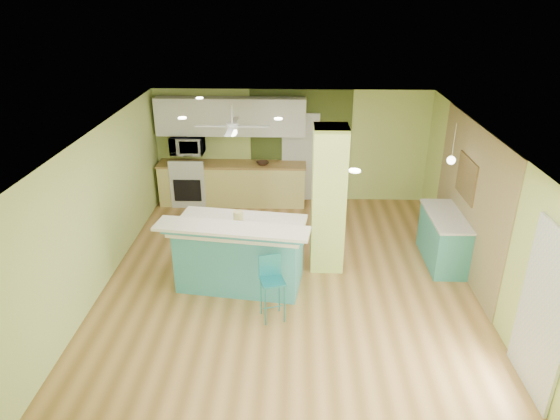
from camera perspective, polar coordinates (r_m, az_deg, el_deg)
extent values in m
cube|color=olive|center=(8.43, 0.96, -8.00)|extent=(6.00, 7.00, 0.01)
cube|color=white|center=(7.40, 1.09, 8.66)|extent=(6.00, 7.00, 0.01)
cube|color=#C1D572|center=(11.12, 1.31, 7.30)|extent=(6.00, 0.01, 2.50)
cube|color=#C1D572|center=(4.87, 0.31, -17.60)|extent=(6.00, 0.01, 2.50)
cube|color=#C1D572|center=(8.42, -19.88, 0.07)|extent=(0.01, 7.00, 2.50)
cube|color=#C1D572|center=(8.36, 22.09, -0.48)|extent=(0.01, 7.00, 2.50)
cube|color=olive|center=(8.87, 20.78, 1.15)|extent=(0.02, 3.40, 2.50)
cube|color=#414F1F|center=(11.10, 2.35, 7.26)|extent=(2.20, 0.02, 2.50)
cube|color=silver|center=(11.15, 2.33, 5.99)|extent=(0.82, 0.05, 2.00)
cube|color=silver|center=(6.59, 27.89, -10.46)|extent=(0.04, 1.08, 2.10)
cube|color=#B8D060|center=(8.31, 5.56, 1.16)|extent=(0.55, 0.55, 2.50)
cube|color=#DECD74|center=(11.18, -5.43, 2.95)|extent=(3.20, 0.60, 0.90)
cube|color=olive|center=(11.02, -5.52, 5.23)|extent=(3.25, 0.63, 0.04)
cube|color=silver|center=(11.34, -10.20, 2.97)|extent=(0.76, 0.64, 0.90)
cube|color=black|center=(11.05, -10.52, 2.21)|extent=(0.59, 0.02, 0.50)
cube|color=silver|center=(10.88, -10.72, 5.05)|extent=(0.76, 0.06, 0.18)
cube|color=white|center=(10.84, -5.67, 10.59)|extent=(3.20, 0.34, 0.80)
imported|color=white|center=(11.05, -10.55, 7.33)|extent=(0.70, 0.48, 0.39)
cylinder|color=white|center=(9.46, -5.53, 10.75)|extent=(0.03, 0.03, 0.40)
cylinder|color=white|center=(9.51, -5.48, 9.58)|extent=(0.24, 0.24, 0.10)
sphere|color=white|center=(9.54, -5.45, 8.88)|extent=(0.18, 0.18, 0.18)
cylinder|color=white|center=(8.60, 19.26, 7.35)|extent=(0.01, 0.01, 0.62)
sphere|color=white|center=(8.69, 18.98, 5.40)|extent=(0.14, 0.14, 0.14)
cube|color=brown|center=(8.93, 20.54, 3.43)|extent=(0.03, 0.90, 0.70)
cube|color=teal|center=(8.12, -4.55, -5.21)|extent=(2.04, 1.22, 1.02)
cube|color=white|center=(7.87, -4.68, -1.80)|extent=(2.17, 1.35, 0.06)
cube|color=teal|center=(7.43, -5.55, -2.60)|extent=(2.18, 0.46, 0.15)
cube|color=white|center=(7.40, -5.57, -2.13)|extent=(2.37, 0.79, 0.05)
cylinder|color=teal|center=(7.24, -1.65, -11.04)|extent=(0.02, 0.02, 0.62)
cylinder|color=teal|center=(7.30, 0.50, -10.71)|extent=(0.02, 0.02, 0.62)
cylinder|color=teal|center=(7.46, -2.16, -9.85)|extent=(0.02, 0.02, 0.62)
cylinder|color=teal|center=(7.52, -0.07, -9.54)|extent=(0.02, 0.02, 0.62)
cube|color=teal|center=(7.20, -0.86, -8.15)|extent=(0.41, 0.41, 0.03)
cube|color=teal|center=(7.22, -1.16, -6.29)|extent=(0.32, 0.12, 0.35)
cube|color=teal|center=(9.20, 18.15, -3.23)|extent=(0.56, 1.36, 0.87)
cube|color=silver|center=(9.01, 18.52, -0.65)|extent=(0.60, 1.42, 0.04)
imported|color=#362216|center=(10.87, -2.00, 5.37)|extent=(0.33, 0.33, 0.07)
cylinder|color=gold|center=(7.91, -4.80, -0.73)|extent=(0.16, 0.16, 0.17)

